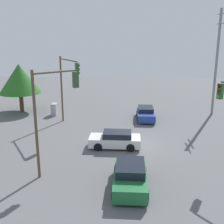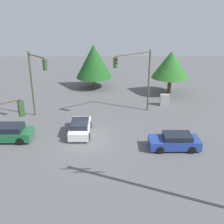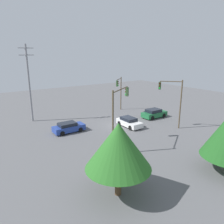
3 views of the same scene
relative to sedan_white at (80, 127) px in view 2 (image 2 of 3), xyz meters
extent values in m
plane|color=#5B5B5E|center=(-0.68, 1.33, -0.66)|extent=(80.00, 80.00, 0.00)
cube|color=silver|center=(0.00, -0.05, -0.12)|extent=(1.81, 4.16, 0.72)
cube|color=black|center=(0.00, 0.16, 0.47)|extent=(1.59, 2.29, 0.44)
cylinder|color=black|center=(0.86, -1.33, -0.33)|extent=(0.22, 0.66, 0.66)
cylinder|color=black|center=(-0.86, -1.33, -0.33)|extent=(0.22, 0.66, 0.66)
cylinder|color=black|center=(0.86, 1.24, -0.33)|extent=(0.22, 0.66, 0.66)
cylinder|color=black|center=(-0.86, 1.24, -0.33)|extent=(0.22, 0.66, 0.66)
cube|color=#1E6638|center=(6.37, 1.23, -0.08)|extent=(4.30, 1.95, 0.78)
cube|color=black|center=(6.16, 1.23, 0.56)|extent=(2.37, 1.71, 0.50)
cylinder|color=black|center=(5.04, 2.15, -0.31)|extent=(0.69, 0.22, 0.69)
cylinder|color=black|center=(5.04, 0.30, -0.31)|extent=(0.69, 0.22, 0.69)
cube|color=#233D93|center=(-8.25, 2.90, -0.11)|extent=(4.25, 1.82, 0.76)
cube|color=black|center=(-8.46, 2.90, 0.48)|extent=(2.34, 1.60, 0.42)
cylinder|color=black|center=(-6.93, 3.77, -0.34)|extent=(0.63, 0.22, 0.63)
cylinder|color=black|center=(-6.93, 2.04, -0.34)|extent=(0.63, 0.22, 0.63)
cylinder|color=black|center=(-9.57, 3.77, -0.34)|extent=(0.63, 0.22, 0.63)
cylinder|color=black|center=(-9.57, 2.04, -0.34)|extent=(0.63, 0.22, 0.63)
cylinder|color=brown|center=(5.41, -4.65, 2.81)|extent=(0.18, 0.18, 6.94)
cylinder|color=brown|center=(4.38, -3.56, 6.03)|extent=(2.15, 2.26, 0.12)
cube|color=#2D4C28|center=(3.34, -2.47, 5.41)|extent=(0.44, 0.44, 1.05)
sphere|color=#360503|center=(3.22, -2.59, 5.75)|extent=(0.22, 0.22, 0.22)
sphere|color=#392605|center=(3.22, -2.59, 5.41)|extent=(0.22, 0.22, 0.22)
sphere|color=green|center=(3.22, -2.59, 5.07)|extent=(0.22, 0.22, 0.22)
cube|color=#2D4C28|center=(2.91, 7.10, 4.68)|extent=(0.44, 0.43, 1.05)
sphere|color=#360503|center=(3.01, 6.96, 5.01)|extent=(0.22, 0.22, 0.22)
sphere|color=#392605|center=(3.01, 6.96, 4.68)|extent=(0.22, 0.22, 0.22)
sphere|color=green|center=(3.01, 6.96, 4.34)|extent=(0.22, 0.22, 0.22)
cylinder|color=brown|center=(-7.14, -6.05, 2.79)|extent=(0.18, 0.18, 6.91)
cylinder|color=brown|center=(-5.26, -4.83, 6.00)|extent=(3.82, 2.53, 0.12)
cube|color=#2D4C28|center=(-3.39, -3.62, 5.37)|extent=(0.44, 0.42, 1.05)
sphere|color=#360503|center=(-3.48, -3.47, 5.71)|extent=(0.22, 0.22, 0.22)
sphere|color=#392605|center=(-3.48, -3.47, 5.37)|extent=(0.22, 0.22, 0.22)
sphere|color=green|center=(-3.48, -3.47, 5.04)|extent=(0.22, 0.22, 0.22)
cube|color=#9EA0A3|center=(-9.36, -7.56, 0.03)|extent=(1.07, 0.60, 1.38)
cylinder|color=#4C3823|center=(-10.78, -11.97, 0.48)|extent=(0.49, 0.49, 2.28)
cone|color=#286623|center=(-10.78, -11.97, 3.35)|extent=(4.95, 4.95, 3.47)
cylinder|color=brown|center=(-0.63, -14.96, 0.11)|extent=(0.43, 0.43, 1.54)
cone|color=#1E561E|center=(-0.63, -14.96, 3.17)|extent=(5.06, 5.06, 4.58)
camera|label=1|loc=(21.58, 1.11, 8.16)|focal=45.00mm
camera|label=2|loc=(-2.74, 23.94, 11.20)|focal=45.00mm
camera|label=3|loc=(-19.43, -23.69, 9.86)|focal=35.00mm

